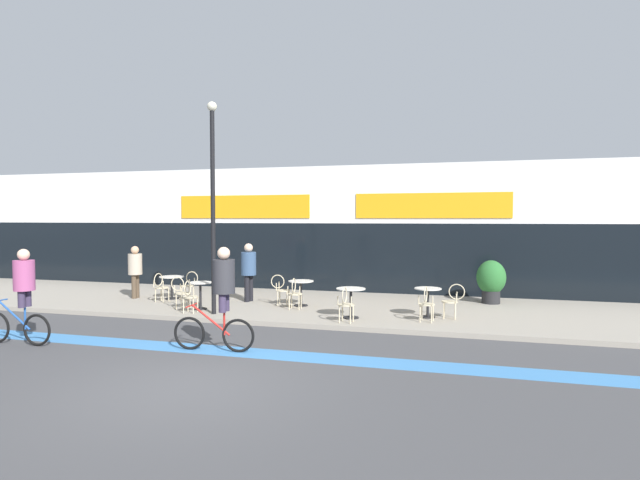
{
  "coord_description": "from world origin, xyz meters",
  "views": [
    {
      "loc": [
        4.15,
        -7.03,
        2.69
      ],
      "look_at": [
        0.32,
        7.1,
        2.06
      ],
      "focal_mm": 28.0,
      "sensor_mm": 36.0,
      "label": 1
    }
  ],
  "objects_px": {
    "cafe_chair_4_side": "(453,299)",
    "pedestrian_far_end": "(249,267)",
    "cyclist_1": "(221,291)",
    "cafe_chair_0_near": "(160,285)",
    "pedestrian_near_end": "(135,267)",
    "cafe_chair_3_near": "(346,302)",
    "bistro_table_4": "(428,297)",
    "cafe_chair_4_near": "(426,301)",
    "planter_pot": "(491,280)",
    "cyclist_0": "(22,290)",
    "cafe_chair_0_side": "(189,283)",
    "bistro_table_0": "(172,283)",
    "bistro_table_2": "(301,288)",
    "cafe_chair_1_side": "(181,290)",
    "bistro_table_1": "(200,290)",
    "bistro_table_3": "(351,297)",
    "cafe_chair_1_near": "(189,294)",
    "cafe_chair_2_side": "(281,288)",
    "cafe_chair_2_near": "(295,291)",
    "lamp_post": "(213,193)"
  },
  "relations": [
    {
      "from": "bistro_table_3",
      "to": "cafe_chair_1_near",
      "type": "xyz_separation_m",
      "value": [
        -4.35,
        -0.52,
        -0.04
      ]
    },
    {
      "from": "cafe_chair_3_near",
      "to": "cyclist_0",
      "type": "height_order",
      "value": "cyclist_0"
    },
    {
      "from": "bistro_table_4",
      "to": "cafe_chair_4_near",
      "type": "xyz_separation_m",
      "value": [
        -0.01,
        -0.63,
        -0.03
      ]
    },
    {
      "from": "cafe_chair_1_side",
      "to": "cyclist_0",
      "type": "bearing_deg",
      "value": -109.71
    },
    {
      "from": "bistro_table_3",
      "to": "cafe_chair_4_side",
      "type": "height_order",
      "value": "cafe_chair_4_side"
    },
    {
      "from": "cafe_chair_3_near",
      "to": "cyclist_1",
      "type": "relative_size",
      "value": 0.43
    },
    {
      "from": "cafe_chair_2_near",
      "to": "cafe_chair_4_near",
      "type": "relative_size",
      "value": 1.0
    },
    {
      "from": "planter_pot",
      "to": "cyclist_0",
      "type": "xyz_separation_m",
      "value": [
        -9.92,
        -7.36,
        0.34
      ]
    },
    {
      "from": "bistro_table_1",
      "to": "pedestrian_near_end",
      "type": "distance_m",
      "value": 3.27
    },
    {
      "from": "cafe_chair_2_side",
      "to": "cafe_chair_3_near",
      "type": "height_order",
      "value": "same"
    },
    {
      "from": "cafe_chair_0_near",
      "to": "pedestrian_near_end",
      "type": "xyz_separation_m",
      "value": [
        -1.21,
        0.45,
        0.48
      ]
    },
    {
      "from": "pedestrian_near_end",
      "to": "cyclist_0",
      "type": "bearing_deg",
      "value": 98.67
    },
    {
      "from": "cafe_chair_0_near",
      "to": "cafe_chair_2_side",
      "type": "distance_m",
      "value": 3.78
    },
    {
      "from": "cafe_chair_1_side",
      "to": "cafe_chair_4_side",
      "type": "xyz_separation_m",
      "value": [
        7.52,
        0.49,
        0.0
      ]
    },
    {
      "from": "bistro_table_2",
      "to": "cafe_chair_1_near",
      "type": "relative_size",
      "value": 0.82
    },
    {
      "from": "cafe_chair_4_side",
      "to": "pedestrian_far_end",
      "type": "bearing_deg",
      "value": -8.08
    },
    {
      "from": "cafe_chair_0_side",
      "to": "cafe_chair_4_near",
      "type": "bearing_deg",
      "value": 165.61
    },
    {
      "from": "cafe_chair_3_near",
      "to": "pedestrian_far_end",
      "type": "relative_size",
      "value": 0.5
    },
    {
      "from": "lamp_post",
      "to": "cafe_chair_0_side",
      "type": "bearing_deg",
      "value": 133.68
    },
    {
      "from": "cafe_chair_0_side",
      "to": "pedestrian_far_end",
      "type": "relative_size",
      "value": 0.5
    },
    {
      "from": "cafe_chair_1_side",
      "to": "cyclist_1",
      "type": "xyz_separation_m",
      "value": [
        3.03,
        -3.53,
        0.6
      ]
    },
    {
      "from": "bistro_table_1",
      "to": "cyclist_1",
      "type": "bearing_deg",
      "value": -55.74
    },
    {
      "from": "cafe_chair_1_near",
      "to": "planter_pot",
      "type": "height_order",
      "value": "planter_pot"
    },
    {
      "from": "cyclist_1",
      "to": "pedestrian_far_end",
      "type": "height_order",
      "value": "cyclist_1"
    },
    {
      "from": "cafe_chair_0_near",
      "to": "pedestrian_far_end",
      "type": "xyz_separation_m",
      "value": [
        2.57,
        0.83,
        0.55
      ]
    },
    {
      "from": "bistro_table_0",
      "to": "cafe_chair_1_near",
      "type": "height_order",
      "value": "cafe_chair_1_near"
    },
    {
      "from": "cafe_chair_2_side",
      "to": "bistro_table_4",
      "type": "bearing_deg",
      "value": -16.67
    },
    {
      "from": "cafe_chair_1_near",
      "to": "cafe_chair_4_near",
      "type": "distance_m",
      "value": 6.28
    },
    {
      "from": "bistro_table_2",
      "to": "cafe_chair_3_near",
      "type": "height_order",
      "value": "cafe_chair_3_near"
    },
    {
      "from": "bistro_table_2",
      "to": "pedestrian_far_end",
      "type": "xyz_separation_m",
      "value": [
        -1.8,
        0.34,
        0.54
      ]
    },
    {
      "from": "bistro_table_2",
      "to": "bistro_table_3",
      "type": "relative_size",
      "value": 0.96
    },
    {
      "from": "bistro_table_0",
      "to": "cafe_chair_1_near",
      "type": "bearing_deg",
      "value": -48.56
    },
    {
      "from": "cafe_chair_2_side",
      "to": "cafe_chair_4_near",
      "type": "height_order",
      "value": "same"
    },
    {
      "from": "cafe_chair_1_near",
      "to": "cyclist_0",
      "type": "bearing_deg",
      "value": 146.07
    },
    {
      "from": "cafe_chair_0_side",
      "to": "cafe_chair_0_near",
      "type": "bearing_deg",
      "value": 42.25
    },
    {
      "from": "pedestrian_near_end",
      "to": "pedestrian_far_end",
      "type": "bearing_deg",
      "value": -177.05
    },
    {
      "from": "bistro_table_3",
      "to": "cyclist_0",
      "type": "distance_m",
      "value": 7.48
    },
    {
      "from": "bistro_table_0",
      "to": "cafe_chair_0_side",
      "type": "bearing_deg",
      "value": 0.32
    },
    {
      "from": "pedestrian_near_end",
      "to": "cafe_chair_0_near",
      "type": "bearing_deg",
      "value": 156.78
    },
    {
      "from": "cafe_chair_4_side",
      "to": "cyclist_1",
      "type": "relative_size",
      "value": 0.43
    },
    {
      "from": "bistro_table_3",
      "to": "cafe_chair_3_near",
      "type": "relative_size",
      "value": 0.86
    },
    {
      "from": "cafe_chair_4_near",
      "to": "cafe_chair_1_side",
      "type": "bearing_deg",
      "value": 94.62
    },
    {
      "from": "cafe_chair_1_side",
      "to": "lamp_post",
      "type": "bearing_deg",
      "value": -24.16
    },
    {
      "from": "cafe_chair_4_near",
      "to": "planter_pot",
      "type": "height_order",
      "value": "planter_pot"
    },
    {
      "from": "bistro_table_1",
      "to": "cafe_chair_4_side",
      "type": "height_order",
      "value": "cafe_chair_4_side"
    },
    {
      "from": "cafe_chair_3_near",
      "to": "pedestrian_far_end",
      "type": "xyz_separation_m",
      "value": [
        -3.57,
        2.34,
        0.55
      ]
    },
    {
      "from": "cafe_chair_2_near",
      "to": "cafe_chair_4_near",
      "type": "xyz_separation_m",
      "value": [
        3.68,
        -0.78,
        0.0
      ]
    },
    {
      "from": "cafe_chair_4_near",
      "to": "bistro_table_0",
      "type": "bearing_deg",
      "value": 84.9
    },
    {
      "from": "cafe_chair_2_side",
      "to": "cyclist_1",
      "type": "distance_m",
      "value": 4.85
    },
    {
      "from": "bistro_table_1",
      "to": "bistro_table_2",
      "type": "height_order",
      "value": "bistro_table_1"
    }
  ]
}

